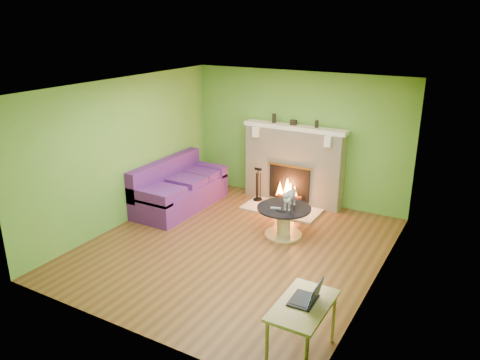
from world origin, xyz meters
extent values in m
plane|color=#543118|center=(0.00, 0.00, 0.00)|extent=(5.00, 5.00, 0.00)
plane|color=white|center=(0.00, 0.00, 2.60)|extent=(5.00, 5.00, 0.00)
plane|color=#508A2D|center=(0.00, 2.50, 1.30)|extent=(5.00, 0.00, 5.00)
plane|color=#508A2D|center=(0.00, -2.50, 1.30)|extent=(5.00, 0.00, 5.00)
plane|color=#508A2D|center=(-2.25, 0.00, 1.30)|extent=(0.00, 5.00, 5.00)
plane|color=#508A2D|center=(2.25, 0.00, 1.30)|extent=(0.00, 5.00, 5.00)
plane|color=silver|center=(2.24, -0.90, 1.55)|extent=(0.00, 1.20, 1.20)
plane|color=white|center=(2.23, -0.90, 1.55)|extent=(0.00, 1.06, 1.06)
cube|color=beige|center=(0.00, 2.33, 0.75)|extent=(2.00, 0.35, 1.50)
cube|color=black|center=(0.00, 2.13, 0.44)|extent=(0.85, 0.03, 0.68)
cube|color=#BD8C2F|center=(0.00, 2.13, 0.80)|extent=(0.91, 0.02, 0.04)
cylinder|color=black|center=(0.00, 2.10, 0.16)|extent=(0.55, 0.07, 0.07)
cube|color=silver|center=(0.00, 2.30, 1.54)|extent=(2.10, 0.28, 0.08)
cube|color=silver|center=(-0.75, 2.11, 1.40)|extent=(0.12, 0.10, 0.20)
cube|color=silver|center=(0.75, 2.11, 1.40)|extent=(0.12, 0.10, 0.20)
cube|color=beige|center=(0.00, 1.80, 0.01)|extent=(1.50, 0.75, 0.03)
cube|color=silver|center=(0.00, 2.30, 1.54)|extent=(2.10, 0.28, 0.08)
cube|color=#4D1961|center=(-1.80, 0.94, 0.23)|extent=(0.93, 2.06, 0.47)
cube|color=#4D1961|center=(-2.14, 0.94, 0.63)|extent=(0.21, 2.06, 0.58)
cube|color=#4D1961|center=(-1.80, 0.01, 0.53)|extent=(0.93, 0.21, 0.23)
cube|color=#4D1961|center=(-1.80, 1.87, 0.53)|extent=(0.93, 0.21, 0.23)
cube|color=#4D1961|center=(-1.75, 0.36, 0.53)|extent=(0.74, 0.55, 0.13)
cube|color=#4D1961|center=(-1.75, 1.05, 0.53)|extent=(0.74, 0.55, 0.13)
cube|color=#4D1961|center=(-1.75, 1.63, 0.53)|extent=(0.74, 0.55, 0.13)
cylinder|color=tan|center=(0.50, 0.79, 0.02)|extent=(0.64, 0.64, 0.03)
cylinder|color=tan|center=(0.50, 0.79, 0.26)|extent=(0.23, 0.23, 0.45)
cylinder|color=black|center=(0.50, 0.79, 0.51)|extent=(0.92, 0.92, 0.03)
cube|color=tan|center=(1.95, -1.90, 0.66)|extent=(0.53, 0.91, 0.04)
cylinder|color=tan|center=(1.73, -2.31, 0.32)|extent=(0.04, 0.04, 0.64)
cylinder|color=tan|center=(1.73, -1.49, 0.32)|extent=(0.04, 0.04, 0.64)
cylinder|color=tan|center=(2.17, -1.49, 0.32)|extent=(0.04, 0.04, 0.64)
cube|color=gray|center=(0.40, 0.67, 0.53)|extent=(0.18, 0.09, 0.02)
cube|color=black|center=(0.52, 0.61, 0.53)|extent=(0.16, 0.06, 0.02)
cylinder|color=black|center=(-0.46, 2.33, 1.67)|extent=(0.08, 0.08, 0.18)
cylinder|color=black|center=(0.43, 2.33, 1.65)|extent=(0.07, 0.07, 0.14)
cube|color=black|center=(-0.04, 2.33, 1.63)|extent=(0.12, 0.08, 0.10)
camera|label=1|loc=(3.47, -5.93, 3.57)|focal=35.00mm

